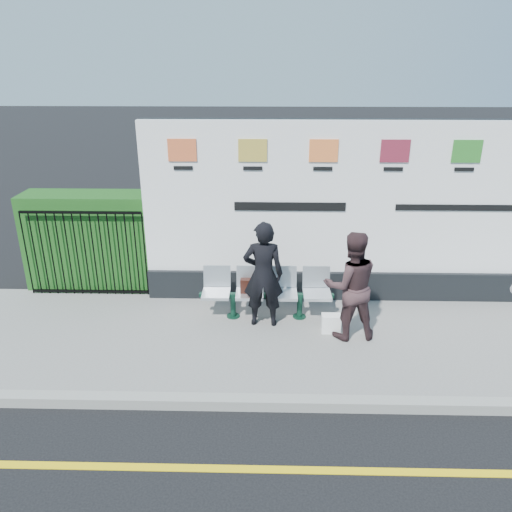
{
  "coord_description": "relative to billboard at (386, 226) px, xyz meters",
  "views": [
    {
      "loc": [
        -1.46,
        -4.01,
        4.04
      ],
      "look_at": [
        -1.63,
        2.9,
        1.25
      ],
      "focal_mm": 35.0,
      "sensor_mm": 36.0,
      "label": 1
    }
  ],
  "objects": [
    {
      "name": "kerb",
      "position": [
        -0.5,
        -2.85,
        -1.35
      ],
      "size": [
        14.0,
        0.18,
        0.14
      ],
      "primitive_type": "cube",
      "color": "gray",
      "rests_on": "ground"
    },
    {
      "name": "handbag_brown",
      "position": [
        -2.23,
        -0.77,
        -0.75
      ],
      "size": [
        0.29,
        0.13,
        0.23
      ],
      "primitive_type": "cube",
      "rotation": [
        0.0,
        0.0,
        -0.01
      ],
      "color": "black",
      "rests_on": "bench"
    },
    {
      "name": "yellow_line",
      "position": [
        -0.5,
        -3.85,
        -1.42
      ],
      "size": [
        14.0,
        0.1,
        0.01
      ],
      "primitive_type": "cube",
      "color": "yellow",
      "rests_on": "ground"
    },
    {
      "name": "carrier_bag_white",
      "position": [
        -0.98,
        -1.21,
        -1.16
      ],
      "size": [
        0.29,
        0.17,
        0.29
      ],
      "primitive_type": "cube",
      "color": "white",
      "rests_on": "pavement"
    },
    {
      "name": "woman_left",
      "position": [
        -2.02,
        -0.98,
        -0.46
      ],
      "size": [
        0.61,
        0.4,
        1.68
      ],
      "primitive_type": "imported",
      "rotation": [
        0.0,
        0.0,
        3.14
      ],
      "color": "black",
      "rests_on": "pavement"
    },
    {
      "name": "railing",
      "position": [
        -5.08,
        -0.0,
        -0.53
      ],
      "size": [
        2.05,
        0.06,
        1.54
      ],
      "primitive_type": null,
      "color": "black",
      "rests_on": "pavement"
    },
    {
      "name": "ground",
      "position": [
        -0.5,
        -3.85,
        -1.42
      ],
      "size": [
        80.0,
        80.0,
        0.0
      ],
      "primitive_type": "plane",
      "color": "black"
    },
    {
      "name": "billboard",
      "position": [
        0.0,
        0.0,
        0.0
      ],
      "size": [
        8.0,
        0.3,
        3.0
      ],
      "color": "black",
      "rests_on": "pavement"
    },
    {
      "name": "bench",
      "position": [
        -1.97,
        -0.76,
        -1.08
      ],
      "size": [
        2.04,
        0.55,
        0.44
      ],
      "primitive_type": null,
      "rotation": [
        0.0,
        0.0,
        0.01
      ],
      "color": "silver",
      "rests_on": "pavement"
    },
    {
      "name": "pavement",
      "position": [
        -0.5,
        -1.35,
        -1.36
      ],
      "size": [
        14.0,
        3.0,
        0.12
      ],
      "primitive_type": "cube",
      "color": "gray",
      "rests_on": "ground"
    },
    {
      "name": "woman_right",
      "position": [
        -0.75,
        -1.31,
        -0.47
      ],
      "size": [
        0.87,
        0.71,
        1.65
      ],
      "primitive_type": "imported",
      "rotation": [
        0.0,
        0.0,
        3.25
      ],
      "color": "#3C2729",
      "rests_on": "pavement"
    },
    {
      "name": "hedge",
      "position": [
        -5.08,
        0.45,
        -0.45
      ],
      "size": [
        2.35,
        0.7,
        1.7
      ],
      "primitive_type": "cube",
      "color": "#1B4F17",
      "rests_on": "pavement"
    }
  ]
}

